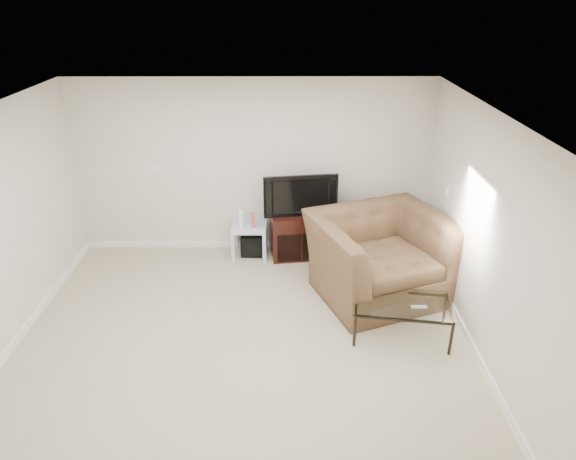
{
  "coord_description": "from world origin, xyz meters",
  "views": [
    {
      "loc": [
        0.47,
        -4.39,
        3.57
      ],
      "look_at": [
        0.5,
        1.2,
        0.9
      ],
      "focal_mm": 32.0,
      "sensor_mm": 36.0,
      "label": 1
    }
  ],
  "objects_px": {
    "subwoofer": "(252,244)",
    "coffee_table": "(401,319)",
    "recliner": "(381,244)",
    "side_table": "(250,240)",
    "television": "(299,193)",
    "tv_stand": "(299,233)"
  },
  "relations": [
    {
      "from": "subwoofer",
      "to": "coffee_table",
      "type": "distance_m",
      "value": 2.64
    },
    {
      "from": "subwoofer",
      "to": "recliner",
      "type": "xyz_separation_m",
      "value": [
        1.67,
        -1.05,
        0.53
      ]
    },
    {
      "from": "side_table",
      "to": "subwoofer",
      "type": "distance_m",
      "value": 0.08
    },
    {
      "from": "recliner",
      "to": "coffee_table",
      "type": "height_order",
      "value": "recliner"
    },
    {
      "from": "side_table",
      "to": "subwoofer",
      "type": "bearing_deg",
      "value": 33.08
    },
    {
      "from": "side_table",
      "to": "recliner",
      "type": "xyz_separation_m",
      "value": [
        1.7,
        -1.03,
        0.46
      ]
    },
    {
      "from": "television",
      "to": "side_table",
      "type": "xyz_separation_m",
      "value": [
        -0.71,
        0.01,
        -0.73
      ]
    },
    {
      "from": "television",
      "to": "side_table",
      "type": "bearing_deg",
      "value": 171.23
    },
    {
      "from": "tv_stand",
      "to": "side_table",
      "type": "height_order",
      "value": "tv_stand"
    },
    {
      "from": "coffee_table",
      "to": "side_table",
      "type": "bearing_deg",
      "value": 133.13
    },
    {
      "from": "television",
      "to": "coffee_table",
      "type": "relative_size",
      "value": 0.88
    },
    {
      "from": "coffee_table",
      "to": "subwoofer",
      "type": "bearing_deg",
      "value": 132.37
    },
    {
      "from": "tv_stand",
      "to": "side_table",
      "type": "xyz_separation_m",
      "value": [
        -0.71,
        -0.02,
        -0.1
      ]
    },
    {
      "from": "recliner",
      "to": "television",
      "type": "bearing_deg",
      "value": 113.31
    },
    {
      "from": "television",
      "to": "recliner",
      "type": "distance_m",
      "value": 1.44
    },
    {
      "from": "tv_stand",
      "to": "television",
      "type": "bearing_deg",
      "value": -90.0
    },
    {
      "from": "side_table",
      "to": "coffee_table",
      "type": "relative_size",
      "value": 0.45
    },
    {
      "from": "tv_stand",
      "to": "television",
      "type": "height_order",
      "value": "television"
    },
    {
      "from": "tv_stand",
      "to": "side_table",
      "type": "bearing_deg",
      "value": 174.15
    },
    {
      "from": "subwoofer",
      "to": "coffee_table",
      "type": "xyz_separation_m",
      "value": [
        1.78,
        -1.95,
        0.05
      ]
    },
    {
      "from": "television",
      "to": "coffee_table",
      "type": "height_order",
      "value": "television"
    },
    {
      "from": "television",
      "to": "side_table",
      "type": "distance_m",
      "value": 1.02
    }
  ]
}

